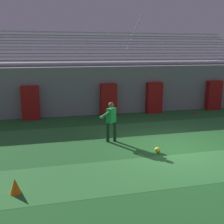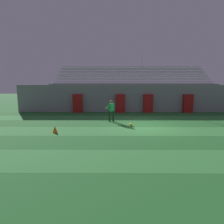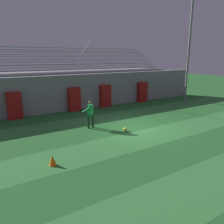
{
  "view_description": "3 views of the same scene",
  "coord_description": "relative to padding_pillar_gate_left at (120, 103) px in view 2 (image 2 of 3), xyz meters",
  "views": [
    {
      "loc": [
        -4.59,
        -8.64,
        3.7
      ],
      "look_at": [
        -2.27,
        1.35,
        1.29
      ],
      "focal_mm": 42.0,
      "sensor_mm": 36.0,
      "label": 1
    },
    {
      "loc": [
        -2.13,
        -12.94,
        2.98
      ],
      "look_at": [
        -2.22,
        0.37,
        0.92
      ],
      "focal_mm": 30.0,
      "sensor_mm": 36.0,
      "label": 2
    },
    {
      "loc": [
        -7.86,
        -9.79,
        4.13
      ],
      "look_at": [
        -1.17,
        0.8,
        0.97
      ],
      "focal_mm": 35.0,
      "sensor_mm": 36.0,
      "label": 3
    }
  ],
  "objects": [
    {
      "name": "ground_plane",
      "position": [
        1.41,
        -5.95,
        -0.93
      ],
      "size": [
        80.0,
        80.0,
        0.0
      ],
      "primitive_type": "plane",
      "color": "#236028"
    },
    {
      "name": "padding_pillar_gate_right",
      "position": [
        2.82,
        0.0,
        0.0
      ],
      "size": [
        0.93,
        0.44,
        1.85
      ],
      "primitive_type": "cube",
      "color": "maroon",
      "rests_on": "ground"
    },
    {
      "name": "goalkeeper",
      "position": [
        -0.88,
        -4.48,
        0.03
      ],
      "size": [
        0.74,
        0.74,
        1.67
      ],
      "color": "#143319",
      "rests_on": "ground"
    },
    {
      "name": "traffic_cone",
      "position": [
        -4.26,
        -7.9,
        -0.72
      ],
      "size": [
        0.3,
        0.3,
        0.42
      ],
      "primitive_type": "cone",
      "color": "orange",
      "rests_on": "ground"
    },
    {
      "name": "padding_pillar_gate_left",
      "position": [
        0.0,
        0.0,
        0.0
      ],
      "size": [
        0.93,
        0.44,
        1.85
      ],
      "primitive_type": "cube",
      "color": "maroon",
      "rests_on": "ground"
    },
    {
      "name": "soccer_ball",
      "position": [
        0.53,
        -6.1,
        -0.82
      ],
      "size": [
        0.22,
        0.22,
        0.22
      ],
      "primitive_type": "sphere",
      "color": "yellow",
      "rests_on": "ground"
    },
    {
      "name": "turf_stripe_mid",
      "position": [
        1.41,
        -7.52,
        -0.92
      ],
      "size": [
        28.0,
        2.21,
        0.01
      ],
      "primitive_type": "cube",
      "color": "#337A38",
      "rests_on": "ground"
    },
    {
      "name": "turf_stripe_near",
      "position": [
        1.41,
        -11.95,
        -0.92
      ],
      "size": [
        28.0,
        2.21,
        0.01
      ],
      "primitive_type": "cube",
      "color": "#337A38",
      "rests_on": "ground"
    },
    {
      "name": "water_bottle",
      "position": [
        4.92,
        -1.11,
        -0.81
      ],
      "size": [
        0.07,
        0.07,
        0.24
      ],
      "primitive_type": "cylinder",
      "color": "red",
      "rests_on": "ground"
    },
    {
      "name": "back_wall",
      "position": [
        1.41,
        0.55,
        0.47
      ],
      "size": [
        24.0,
        0.6,
        2.8
      ],
      "primitive_type": "cube",
      "color": "gray",
      "rests_on": "ground"
    },
    {
      "name": "padding_pillar_far_left",
      "position": [
        -4.34,
        0.0,
        0.0
      ],
      "size": [
        0.93,
        0.44,
        1.85
      ],
      "primitive_type": "cube",
      "color": "maroon",
      "rests_on": "ground"
    },
    {
      "name": "turf_stripe_far",
      "position": [
        1.41,
        -3.09,
        -0.92
      ],
      "size": [
        28.0,
        2.21,
        0.01
      ],
      "primitive_type": "cube",
      "color": "#337A38",
      "rests_on": "ground"
    },
    {
      "name": "bleacher_stand",
      "position": [
        1.41,
        3.24,
        0.59
      ],
      "size": [
        18.0,
        4.75,
        5.83
      ],
      "color": "gray",
      "rests_on": "ground"
    },
    {
      "name": "padding_pillar_far_right",
      "position": [
        6.86,
        0.0,
        0.0
      ],
      "size": [
        0.93,
        0.44,
        1.85
      ],
      "primitive_type": "cube",
      "color": "maroon",
      "rests_on": "ground"
    }
  ]
}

